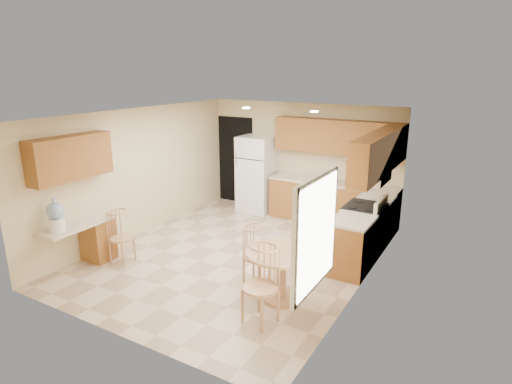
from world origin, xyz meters
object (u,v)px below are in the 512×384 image
Objects in this scene: stove at (363,229)px; refrigerator at (257,174)px; dining_table at (281,268)px; chair_desk at (117,234)px; chair_table_a at (254,252)px; water_crock at (56,216)px; chair_table_b at (256,281)px.

refrigerator is at bearing 157.01° from stove.
dining_table is 1.13× the size of chair_desk.
chair_table_a is 2.43m from chair_desk.
dining_table is at bearing -104.37° from stove.
refrigerator is at bearing 76.71° from water_crock.
refrigerator reaches higher than chair_desk.
water_crock is at bearing -33.94° from chair_desk.
stove is 5.11m from water_crock.
stove is at bearing 152.06° from chair_table_a.
stove is 4.26m from chair_desk.
refrigerator is at bearing 124.76° from dining_table.
refrigerator is 4.57m from water_crock.
stove is at bearing 122.12° from chair_desk.
chair_table_a is (-0.55, 0.16, 0.07)m from dining_table.
dining_table is at bearing -77.55° from chair_table_b.
stove is 2.94m from chair_table_b.
water_crock reaches higher than dining_table.
refrigerator is at bearing -49.44° from chair_table_b.
stove is 1.21× the size of chair_desk.
dining_table is 1.90× the size of water_crock.
chair_desk is at bearing -77.14° from chair_table_a.
stove is 2.26m from chair_table_a.
dining_table is at bearing 17.88° from water_crock.
stove reaches higher than chair_table_a.
chair_table_a is 3.13m from water_crock.
water_crock reaches higher than chair_table_a.
water_crock reaches higher than chair_table_b.
stove is 2.20m from dining_table.
chair_table_b is at bearing -60.21° from refrigerator.
stove is 1.03× the size of chair_table_b.
stove is 1.18× the size of chair_table_a.
chair_desk is 1.68× the size of water_crock.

